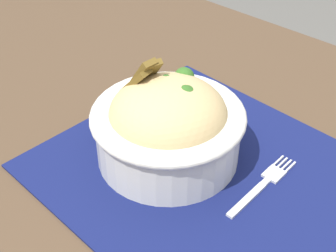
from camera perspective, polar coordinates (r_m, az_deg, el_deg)
name	(u,v)px	position (r m, az deg, el deg)	size (l,w,h in m)	color
table	(190,188)	(0.70, 2.62, -7.36)	(1.36, 0.82, 0.77)	#4C3826
placemat	(204,172)	(0.62, 4.32, -5.45)	(0.39, 0.35, 0.00)	#11194C
bowl	(168,124)	(0.61, 0.01, 0.25)	(0.20, 0.20, 0.13)	silver
fork	(264,183)	(0.61, 11.34, -6.69)	(0.02, 0.13, 0.00)	silver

